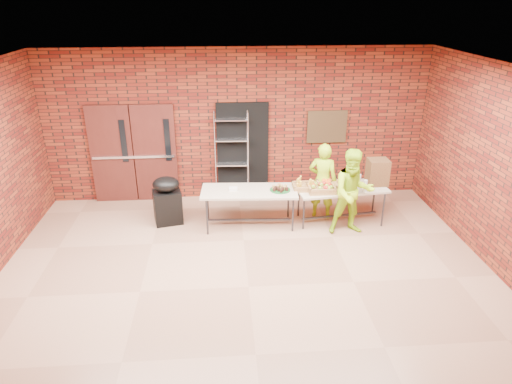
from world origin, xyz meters
TOP-DOWN VIEW (x-y plane):
  - room at (0.00, 0.00)m, footprint 8.08×7.08m
  - double_doors at (-2.20, 3.44)m, footprint 1.78×0.12m
  - dark_doorway at (0.10, 3.46)m, footprint 1.10×0.06m
  - bronze_plaque at (1.90, 3.45)m, footprint 0.85×0.04m
  - wire_rack at (-0.14, 3.32)m, footprint 0.72×0.27m
  - table_left at (0.14, 2.04)m, footprint 1.85×0.86m
  - table_right at (1.93, 2.09)m, footprint 1.81×0.93m
  - basket_bananas at (1.21, 2.08)m, footprint 0.44×0.34m
  - basket_oranges at (1.69, 2.13)m, footprint 0.43×0.33m
  - basket_apples at (1.50, 1.94)m, footprint 0.50×0.39m
  - muffin_tray at (0.73, 1.99)m, footprint 0.39×0.39m
  - napkin_box at (-0.16, 2.07)m, footprint 0.16×0.11m
  - coffee_dispenser at (2.66, 2.22)m, footprint 0.39×0.35m
  - cup_stack_front at (2.21, 1.99)m, footprint 0.09×0.09m
  - cup_stack_mid at (2.32, 1.88)m, footprint 0.08×0.08m
  - cup_stack_back at (2.28, 2.16)m, footprint 0.08×0.08m
  - covered_grill at (-1.43, 2.30)m, footprint 0.60×0.54m
  - volunteer_woman at (1.61, 2.33)m, footprint 0.65×0.54m
  - volunteer_man at (2.02, 1.62)m, footprint 0.81×0.64m

SIDE VIEW (x-z plane):
  - covered_grill at x=-1.43m, z-range 0.00..0.95m
  - table_right at x=1.93m, z-range 0.30..1.01m
  - table_left at x=0.14m, z-range 0.31..1.05m
  - volunteer_woman at x=1.61m, z-range 0.00..1.54m
  - napkin_box at x=-0.16m, z-range 0.74..0.80m
  - basket_oranges at x=1.69m, z-range 0.70..0.84m
  - basket_bananas at x=1.21m, z-range 0.70..0.84m
  - basket_apples at x=1.50m, z-range 0.70..0.86m
  - muffin_tray at x=0.73m, z-range 0.74..0.83m
  - volunteer_man at x=2.02m, z-range 0.00..1.63m
  - cup_stack_mid at x=2.32m, z-range 0.71..0.95m
  - cup_stack_back at x=2.28m, z-range 0.71..0.95m
  - cup_stack_front at x=2.21m, z-range 0.71..0.98m
  - coffee_dispenser at x=2.66m, z-range 0.71..1.22m
  - wire_rack at x=-0.14m, z-range 0.00..1.94m
  - dark_doorway at x=0.10m, z-range 0.00..2.10m
  - double_doors at x=-2.20m, z-range 0.00..2.10m
  - bronze_plaque at x=1.90m, z-range 1.20..1.90m
  - room at x=0.00m, z-range -0.04..3.24m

